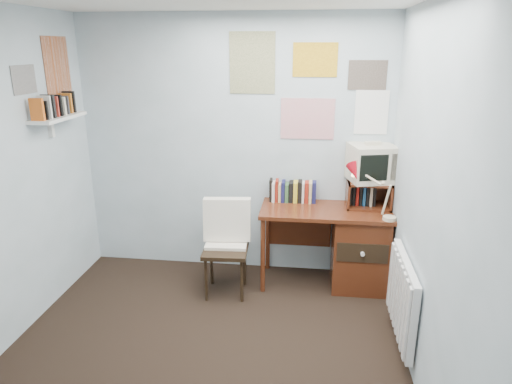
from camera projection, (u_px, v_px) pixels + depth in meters
ground at (195, 378)px, 3.16m from camera, size 3.50×3.50×0.00m
back_wall at (234, 148)px, 4.43m from camera, size 3.00×0.02×2.50m
right_wall at (441, 220)px, 2.60m from camera, size 0.02×3.50×2.50m
desk at (353, 245)px, 4.30m from camera, size 1.20×0.55×0.76m
desk_chair at (226, 251)px, 4.14m from camera, size 0.46×0.44×0.85m
desk_lamp at (391, 197)px, 3.89m from camera, size 0.36×0.33×0.42m
tv_riser at (368, 194)px, 4.24m from camera, size 0.40×0.30×0.25m
crt_tv at (372, 161)px, 4.17m from camera, size 0.46×0.44×0.37m
book_row at (301, 191)px, 4.39m from camera, size 0.60×0.14×0.22m
radiator at (403, 297)px, 3.38m from camera, size 0.09×0.80×0.60m
wall_shelf at (58, 117)px, 3.87m from camera, size 0.20×0.62×0.24m
posters_back at (309, 86)px, 4.16m from camera, size 1.20×0.01×0.90m
posters_left at (41, 71)px, 3.76m from camera, size 0.01×0.70×0.60m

